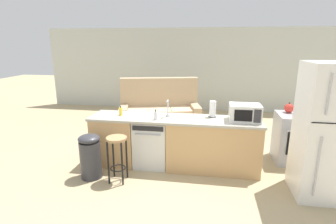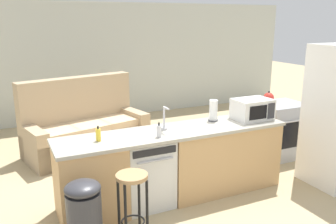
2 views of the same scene
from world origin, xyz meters
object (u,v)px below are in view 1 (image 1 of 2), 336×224
Objects in this scene: dishwasher at (152,143)px; kettle at (289,108)px; refrigerator at (326,132)px; trash_bin at (90,156)px; couch at (160,113)px; dish_soap_bottle at (121,111)px; soap_bottle at (156,116)px; bar_stool at (117,150)px; paper_towel_roll at (213,109)px; stove_range at (297,138)px; microwave at (245,113)px.

dishwasher is 2.59m from kettle.
kettle is (-0.17, 1.23, 0.03)m from refrigerator.
couch is (0.60, 2.77, 0.02)m from trash_bin.
trash_bin is (-0.88, -0.62, -0.04)m from dishwasher.
trash_bin is 2.83m from couch.
dishwasher is at bearing -0.43° from dish_soap_bottle.
bar_stool is (-0.52, -0.50, -0.44)m from soap_bottle.
paper_towel_roll is 1.60× the size of dish_soap_bottle.
soap_bottle is 1.00× the size of dish_soap_bottle.
paper_towel_roll reaches higher than stove_range.
stove_range is at bearing 27.97° from microwave.
couch is at bearing 77.70° from trash_bin.
paper_towel_roll is at bearing -159.47° from kettle.
dishwasher is at bearing -168.09° from stove_range.
dish_soap_bottle is at bearing 179.57° from dishwasher.
dish_soap_bottle is at bearing 170.05° from refrigerator.
refrigerator is 1.24m from kettle.
trash_bin is 0.34× the size of couch.
bar_stool is (-1.97, -0.66, -0.50)m from microwave.
microwave reaches higher than soap_bottle.
microwave is at bearing 152.09° from refrigerator.
soap_bottle is 0.69m from dish_soap_bottle.
microwave is (1.56, -0.00, 0.62)m from dishwasher.
trash_bin is (-3.48, -0.07, -0.58)m from refrigerator.
dishwasher is at bearing 168.07° from refrigerator.
refrigerator is (-0.00, -1.10, 0.50)m from stove_range.
bar_stool is at bearing -158.02° from stove_range.
dish_soap_bottle is at bearing 62.39° from trash_bin.
paper_towel_roll is 2.18m from trash_bin.
stove_range reaches higher than dishwasher.
stove_range is 5.11× the size of dish_soap_bottle.
paper_towel_roll reaches higher than dish_soap_bottle.
paper_towel_roll is 1.38× the size of kettle.
stove_range reaches higher than trash_bin.
stove_range is at bearing 18.52° from trash_bin.
trash_bin is at bearing -161.48° from stove_range.
refrigerator is at bearing -9.95° from dish_soap_bottle.
dishwasher is at bearing 123.80° from soap_bottle.
dishwasher is 4.77× the size of soap_bottle.
paper_towel_roll reaches higher than trash_bin.
paper_towel_roll is at bearing 5.51° from dish_soap_bottle.
soap_bottle reaches higher than dishwasher.
kettle is (2.99, 0.67, 0.01)m from dish_soap_bottle.
microwave is 0.23× the size of couch.
dish_soap_bottle is (-0.67, 0.17, 0.00)m from soap_bottle.
dish_soap_bottle is 0.24× the size of trash_bin.
stove_range is 3.24m from bar_stool.
paper_towel_roll is (-1.55, -0.39, 0.59)m from stove_range.
bar_stool is at bearing -150.43° from paper_towel_roll.
refrigerator is 6.77× the size of paper_towel_roll.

